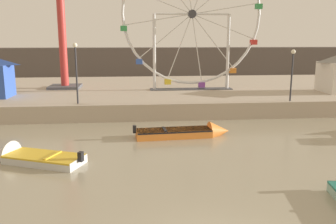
{
  "coord_description": "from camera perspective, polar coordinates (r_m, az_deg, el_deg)",
  "views": [
    {
      "loc": [
        -2.1,
        -8.01,
        5.75
      ],
      "look_at": [
        -0.25,
        11.08,
        1.8
      ],
      "focal_mm": 38.34,
      "sensor_mm": 36.0,
      "label": 1
    }
  ],
  "objects": [
    {
      "name": "drop_tower_red_tower",
      "position": [
        34.5,
        -16.6,
        13.87
      ],
      "size": [
        2.8,
        2.8,
        12.11
      ],
      "color": "#BC332D",
      "rests_on": "quay_promenade"
    },
    {
      "name": "motorboat_pale_grey",
      "position": [
        18.47,
        -21.57,
        -6.62
      ],
      "size": [
        4.88,
        3.16,
        1.43
      ],
      "rotation": [
        0.0,
        0.0,
        2.74
      ],
      "color": "silver",
      "rests_on": "ground_plane"
    },
    {
      "name": "promenade_lamp_near",
      "position": [
        25.82,
        -14.42,
        7.3
      ],
      "size": [
        0.32,
        0.32,
        4.23
      ],
      "color": "#2D2D33",
      "rests_on": "quay_promenade"
    },
    {
      "name": "quay_promenade",
      "position": [
        34.47,
        -1.98,
        3.06
      ],
      "size": [
        110.0,
        18.92,
        1.21
      ],
      "primitive_type": "cube",
      "color": "tan",
      "rests_on": "ground_plane"
    },
    {
      "name": "motorboat_orange_hull",
      "position": [
        21.45,
        3.57,
        -3.21
      ],
      "size": [
        5.86,
        1.67,
        1.23
      ],
      "rotation": [
        0.0,
        0.0,
        0.07
      ],
      "color": "orange",
      "rests_on": "ground_plane"
    },
    {
      "name": "ferris_wheel_white_frame",
      "position": [
        32.29,
        3.84,
        14.91
      ],
      "size": [
        12.41,
        1.2,
        12.72
      ],
      "color": "silver",
      "rests_on": "quay_promenade"
    },
    {
      "name": "distant_town_skyline",
      "position": [
        54.08,
        -3.33,
        7.87
      ],
      "size": [
        140.0,
        3.0,
        4.4
      ],
      "primitive_type": "cube",
      "color": "#564C47",
      "rests_on": "ground_plane"
    },
    {
      "name": "promenade_lamp_far",
      "position": [
        27.65,
        19.15,
        6.72
      ],
      "size": [
        0.32,
        0.32,
        3.75
      ],
      "color": "#2D2D33",
      "rests_on": "quay_promenade"
    }
  ]
}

